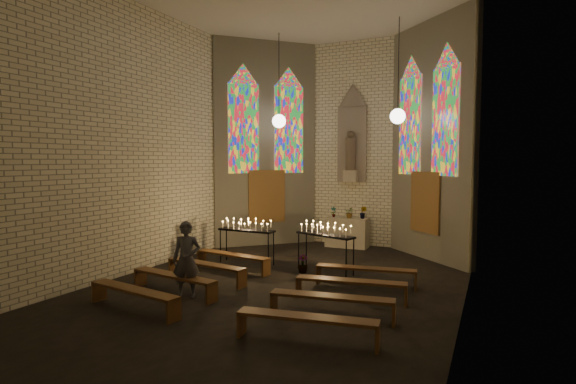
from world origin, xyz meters
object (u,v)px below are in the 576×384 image
object	(u,v)px
votive_stand_left	(246,227)
votive_stand_right	(325,231)
aisle_flower_pot	(303,264)
altar	(347,232)
visitor	(187,259)

from	to	relation	value
votive_stand_left	votive_stand_right	xyz separation A→B (m)	(2.33, 0.08, 0.02)
aisle_flower_pot	votive_stand_left	bearing A→B (deg)	171.13
altar	votive_stand_left	bearing A→B (deg)	-117.32
votive_stand_left	votive_stand_right	size ratio (longest dim) A/B	0.96
altar	visitor	xyz separation A→B (m)	(-1.43, -6.83, 0.32)
aisle_flower_pot	visitor	xyz separation A→B (m)	(-1.43, -2.97, 0.58)
votive_stand_left	visitor	xyz separation A→B (m)	(0.41, -3.26, -0.23)
aisle_flower_pot	visitor	world-z (taller)	visitor
votive_stand_left	aisle_flower_pot	bearing A→B (deg)	-8.06
altar	visitor	size ratio (longest dim) A/B	0.86
aisle_flower_pot	altar	bearing A→B (deg)	90.05
altar	aisle_flower_pot	distance (m)	3.87
visitor	votive_stand_right	bearing A→B (deg)	38.43
votive_stand_left	visitor	bearing A→B (deg)	-81.94
votive_stand_left	votive_stand_right	bearing A→B (deg)	2.90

